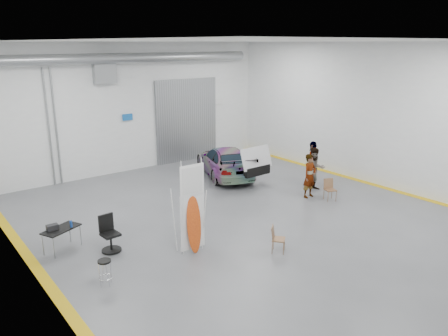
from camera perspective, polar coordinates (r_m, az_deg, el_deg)
ground at (r=15.51m, az=2.78°, el=-6.52°), size 16.00×16.00×0.00m
room_shell at (r=16.31m, az=-1.53°, el=9.46°), size 14.02×16.18×6.01m
sedan_car at (r=20.18m, az=0.13°, el=0.89°), size 3.47×4.99×1.34m
person_a at (r=17.59m, az=11.12°, el=-1.01°), size 0.66×0.46×1.76m
person_b at (r=18.48m, az=11.78°, el=-0.15°), size 1.07×0.97×1.80m
person_c at (r=19.33m, az=11.48°, el=0.73°), size 1.19×0.83×1.89m
surfboard_display at (r=12.69m, az=-4.02°, el=-6.22°), size 0.80×0.24×2.84m
folding_chair_near at (r=13.12m, az=7.08°, el=-9.83°), size 0.53×0.59×0.80m
folding_chair_far at (r=17.57m, az=13.65°, el=-3.30°), size 0.52×0.56×0.85m
shop_stool at (r=11.74m, az=-15.25°, el=-13.06°), size 0.36×0.36×0.70m
work_table at (r=13.79m, az=-20.76°, el=-7.46°), size 1.23×0.95×0.90m
office_chair at (r=13.44m, az=-14.72°, el=-8.53°), size 0.58×0.58×1.09m
trunk_lid at (r=18.48m, az=4.07°, el=1.63°), size 1.56×0.95×0.04m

